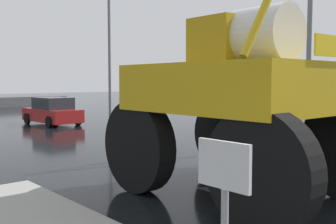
{
  "coord_description": "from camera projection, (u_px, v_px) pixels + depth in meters",
  "views": [
    {
      "loc": [
        -6.89,
        0.95,
        2.43
      ],
      "look_at": [
        -0.05,
        8.71,
        1.63
      ],
      "focal_mm": 43.07,
      "sensor_mm": 36.0,
      "label": 1
    }
  ],
  "objects": [
    {
      "name": "sedan_ahead",
      "position": [
        52.0,
        112.0,
        22.52
      ],
      "size": [
        1.97,
        4.14,
        1.52
      ],
      "rotation": [
        0.0,
        0.0,
        1.6
      ],
      "color": "maroon",
      "rests_on": "ground"
    },
    {
      "name": "streetlight_far_right",
      "position": [
        112.0,
        46.0,
        25.82
      ],
      "size": [
        2.15,
        0.24,
        8.43
      ],
      "color": "slate",
      "rests_on": "ground"
    },
    {
      "name": "traffic_signal_near_right",
      "position": [
        222.0,
        83.0,
        13.6
      ],
      "size": [
        0.24,
        0.54,
        3.24
      ],
      "color": "slate",
      "rests_on": "ground"
    },
    {
      "name": "streetlight_near_right",
      "position": [
        312.0,
        14.0,
        14.88
      ],
      "size": [
        2.21,
        0.24,
        8.82
      ],
      "color": "slate",
      "rests_on": "ground"
    },
    {
      "name": "ground_plane",
      "position": [
        27.0,
        137.0,
        17.48
      ],
      "size": [
        120.0,
        120.0,
        0.0
      ],
      "primitive_type": "plane",
      "color": "black"
    },
    {
      "name": "lane_arrow_sign",
      "position": [
        224.0,
        200.0,
        3.68
      ],
      "size": [
        0.07,
        0.6,
        1.74
      ],
      "color": "#99999E",
      "rests_on": "median_island"
    },
    {
      "name": "oversize_sprayer",
      "position": [
        241.0,
        100.0,
        8.44
      ],
      "size": [
        4.25,
        5.3,
        4.71
      ],
      "rotation": [
        0.0,
        0.0,
        1.56
      ],
      "color": "black",
      "rests_on": "ground"
    }
  ]
}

